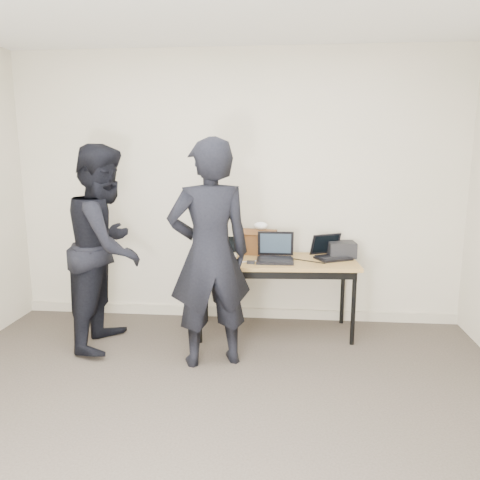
# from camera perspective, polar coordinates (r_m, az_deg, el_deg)

# --- Properties ---
(room) EXTENTS (4.60, 4.60, 2.80)m
(room) POSITION_cam_1_polar(r_m,az_deg,el_deg) (2.50, -5.67, 2.00)
(room) COLOR #433B33
(room) RESTS_ON ground
(desk) EXTENTS (1.54, 0.74, 0.72)m
(desk) POSITION_cam_1_polar(r_m,az_deg,el_deg) (4.40, 4.34, -3.19)
(desk) COLOR olive
(desk) RESTS_ON ground
(laptop_beige) EXTENTS (0.28, 0.28, 0.22)m
(laptop_beige) POSITION_cam_1_polar(r_m,az_deg,el_deg) (4.39, -2.27, -1.82)
(laptop_beige) COLOR beige
(laptop_beige) RESTS_ON desk
(laptop_center) EXTENTS (0.34, 0.33, 0.26)m
(laptop_center) POSITION_cam_1_polar(r_m,az_deg,el_deg) (4.35, 4.32, -1.75)
(laptop_center) COLOR black
(laptop_center) RESTS_ON desk
(laptop_right) EXTENTS (0.40, 0.40, 0.22)m
(laptop_right) POSITION_cam_1_polar(r_m,az_deg,el_deg) (4.52, 10.96, -1.56)
(laptop_right) COLOR black
(laptop_right) RESTS_ON desk
(leather_satchel) EXTENTS (0.38, 0.23, 0.25)m
(leather_satchel) POSITION_cam_1_polar(r_m,az_deg,el_deg) (4.59, 2.16, -0.19)
(leather_satchel) COLOR #5C3518
(leather_satchel) RESTS_ON desk
(tissue) EXTENTS (0.14, 0.11, 0.08)m
(tissue) POSITION_cam_1_polar(r_m,az_deg,el_deg) (4.56, 2.56, 1.75)
(tissue) COLOR white
(tissue) RESTS_ON leather_satchel
(equipment_box) EXTENTS (0.27, 0.24, 0.15)m
(equipment_box) POSITION_cam_1_polar(r_m,az_deg,el_deg) (4.59, 12.28, -1.12)
(equipment_box) COLOR black
(equipment_box) RESTS_ON desk
(power_brick) EXTENTS (0.07, 0.05, 0.03)m
(power_brick) POSITION_cam_1_polar(r_m,az_deg,el_deg) (4.23, 1.32, -2.73)
(power_brick) COLOR black
(power_brick) RESTS_ON desk
(cables) EXTENTS (0.97, 0.30, 0.01)m
(cables) POSITION_cam_1_polar(r_m,az_deg,el_deg) (4.33, 6.35, -2.60)
(cables) COLOR silver
(cables) RESTS_ON desk
(person_typist) EXTENTS (0.78, 0.64, 1.83)m
(person_typist) POSITION_cam_1_polar(r_m,az_deg,el_deg) (3.73, -3.70, -1.75)
(person_typist) COLOR black
(person_typist) RESTS_ON ground
(person_observer) EXTENTS (0.68, 0.87, 1.79)m
(person_observer) POSITION_cam_1_polar(r_m,az_deg,el_deg) (4.29, -15.96, -0.79)
(person_observer) COLOR black
(person_observer) RESTS_ON ground
(baseboard) EXTENTS (4.50, 0.03, 0.10)m
(baseboard) POSITION_cam_1_polar(r_m,az_deg,el_deg) (4.98, -0.48, -8.78)
(baseboard) COLOR #B4AB95
(baseboard) RESTS_ON ground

